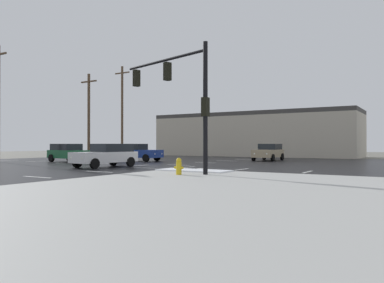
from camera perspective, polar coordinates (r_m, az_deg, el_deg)
The scene contains 14 objects.
ground_plane at distance 26.32m, azimuth -4.50°, elevation -3.83°, with size 120.00×120.00×0.00m, color slate.
road_asphalt at distance 26.32m, azimuth -4.50°, elevation -3.81°, with size 44.00×44.00×0.02m, color black.
sidewalk_corner at distance 9.97m, azimuth 10.87°, elevation -9.09°, with size 18.00×18.00×0.14m, color #B2B2AD.
snow_strip_curbside at distance 20.21m, azimuth 0.27°, elevation -4.39°, with size 4.00×1.60×0.06m, color white.
lane_markings at distance 24.50m, azimuth -4.13°, elevation -4.03°, with size 36.15×36.15×0.01m.
traffic_signal_mast at distance 19.23m, azimuth -1.69°, elevation 7.97°, with size 6.19×1.85×6.30m.
fire_hydrant at distance 17.68m, azimuth -2.02°, elevation -3.77°, with size 0.48×0.26×0.79m.
strip_building_background at distance 49.51m, azimuth 9.41°, elevation 1.02°, with size 25.80×8.00×5.58m.
sedan_tan at distance 36.42m, azimuth 11.57°, elevation -1.52°, with size 2.19×4.60×1.58m.
sedan_white at distance 26.17m, azimuth -12.83°, elevation -1.97°, with size 2.38×4.66×1.58m.
sedan_blue at distance 35.04m, azimuth -8.46°, elevation -1.57°, with size 4.63×2.28×1.58m.
sedan_green at distance 34.36m, azimuth -18.09°, elevation -1.58°, with size 4.67×2.38×1.58m.
utility_pole_far at distance 40.67m, azimuth -15.40°, elevation 3.98°, with size 2.20×0.28×8.90m.
utility_pole_distant at distance 46.09m, azimuth -10.56°, elevation 4.74°, with size 2.20×0.28×10.94m.
Camera 1 is at (15.50, -21.21, 1.58)m, focal length 35.14 mm.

